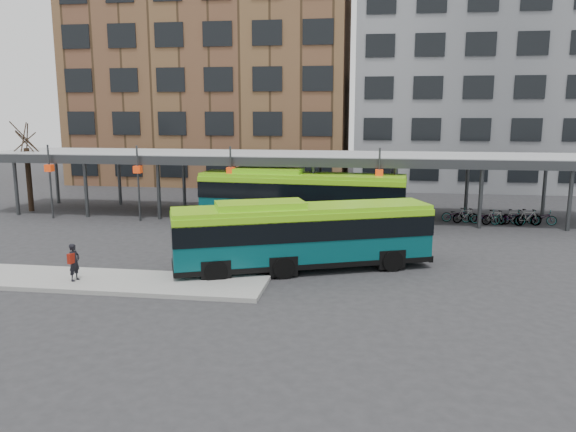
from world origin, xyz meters
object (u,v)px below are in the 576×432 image
Objects in this scene: tree at (29,177)px; pedestrian at (74,262)px; bus_rear at (301,196)px; bus_front at (302,234)px.

tree is 3.67× the size of pedestrian.
tree is 0.44× the size of bus_rear.
bus_front is 7.49× the size of pedestrian.
bus_rear reaches higher than pedestrian.
bus_front is (20.59, -11.83, -0.81)m from tree.
bus_front is 9.51m from pedestrian.
bus_front reaches higher than pedestrian.
tree is 0.49× the size of bus_front.
tree reaches higher than bus_rear.
tree reaches higher than bus_front.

